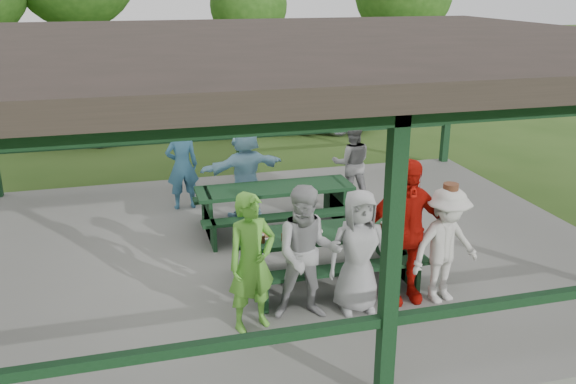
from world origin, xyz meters
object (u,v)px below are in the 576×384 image
object	(u,v)px
pickup_truck	(284,104)
picnic_table_near	(328,249)
contestant_grey_left	(307,254)
contestant_grey_mid	(358,251)
spectator_grey	(352,163)
picnic_table_far	(275,202)
spectator_blue	(182,166)
contestant_white_fedora	(446,245)
farm_trailer	(72,119)
contestant_green	(252,262)
spectator_lblue	(245,171)
contestant_red	(405,231)

from	to	relation	value
pickup_truck	picnic_table_near	bearing A→B (deg)	180.00
picnic_table_near	contestant_grey_left	xyz separation A→B (m)	(-0.57, -0.87, 0.39)
contestant_grey_mid	spectator_grey	xyz separation A→B (m)	(1.34, 3.79, -0.03)
picnic_table_far	contestant_grey_left	bearing A→B (deg)	-95.89
spectator_blue	contestant_white_fedora	bearing A→B (deg)	119.66
pickup_truck	farm_trailer	bearing A→B (deg)	101.61
picnic_table_near	contestant_green	bearing A→B (deg)	-143.84
spectator_lblue	contestant_grey_left	bearing A→B (deg)	77.34
spectator_blue	spectator_grey	xyz separation A→B (m)	(3.08, -0.49, -0.04)
contestant_green	contestant_red	world-z (taller)	contestant_red
contestant_white_fedora	farm_trailer	bearing A→B (deg)	105.48
picnic_table_near	picnic_table_far	distance (m)	2.02
spectator_grey	pickup_truck	xyz separation A→B (m)	(0.43, 6.66, -0.16)
spectator_lblue	pickup_truck	world-z (taller)	spectator_lblue
contestant_grey_mid	spectator_grey	bearing A→B (deg)	74.88
picnic_table_far	farm_trailer	xyz separation A→B (m)	(-3.69, 7.53, 0.04)
contestant_red	spectator_lblue	distance (m)	3.76
contestant_white_fedora	pickup_truck	xyz separation A→B (m)	(0.60, 10.52, -0.17)
contestant_green	contestant_grey_left	xyz separation A→B (m)	(0.70, 0.05, 0.00)
spectator_grey	picnic_table_near	bearing A→B (deg)	75.84
picnic_table_near	spectator_grey	distance (m)	3.29
contestant_green	farm_trailer	distance (m)	10.80
picnic_table_far	farm_trailer	bearing A→B (deg)	116.11
contestant_red	spectator_lblue	world-z (taller)	contestant_red
picnic_table_near	contestant_grey_left	world-z (taller)	contestant_grey_left
spectator_blue	spectator_grey	distance (m)	3.12
picnic_table_near	contestant_red	world-z (taller)	contestant_red
pickup_truck	contestant_green	bearing A→B (deg)	174.42
contestant_grey_mid	contestant_green	bearing A→B (deg)	-172.57
contestant_white_fedora	spectator_blue	size ratio (longest dim) A/B	1.00
picnic_table_near	contestant_white_fedora	world-z (taller)	contestant_white_fedora
contestant_red	spectator_blue	world-z (taller)	contestant_red
contestant_red	contestant_white_fedora	xyz separation A→B (m)	(0.50, -0.17, -0.18)
contestant_grey_mid	contestant_red	world-z (taller)	contestant_red
picnic_table_near	spectator_grey	world-z (taller)	spectator_grey
picnic_table_far	contestant_white_fedora	world-z (taller)	contestant_white_fedora
contestant_green	spectator_blue	size ratio (longest dim) A/B	1.06
contestant_red	spectator_grey	size ratio (longest dim) A/B	1.25
contestant_green	contestant_grey_mid	world-z (taller)	contestant_green
spectator_lblue	contestant_grey_mid	bearing A→B (deg)	87.84
contestant_green	contestant_grey_left	world-z (taller)	contestant_grey_left
spectator_lblue	farm_trailer	size ratio (longest dim) A/B	0.47
contestant_red	spectator_blue	xyz separation A→B (m)	(-2.41, 4.19, -0.15)
contestant_grey_left	contestant_green	bearing A→B (deg)	-164.64
spectator_lblue	spectator_blue	bearing A→B (deg)	-47.60
contestant_grey_mid	spectator_lblue	size ratio (longest dim) A/B	0.96
picnic_table_near	farm_trailer	distance (m)	10.32
picnic_table_far	contestant_white_fedora	bearing A→B (deg)	-62.41
picnic_table_far	contestant_red	bearing A→B (deg)	-69.56
contestant_green	picnic_table_near	bearing A→B (deg)	18.67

